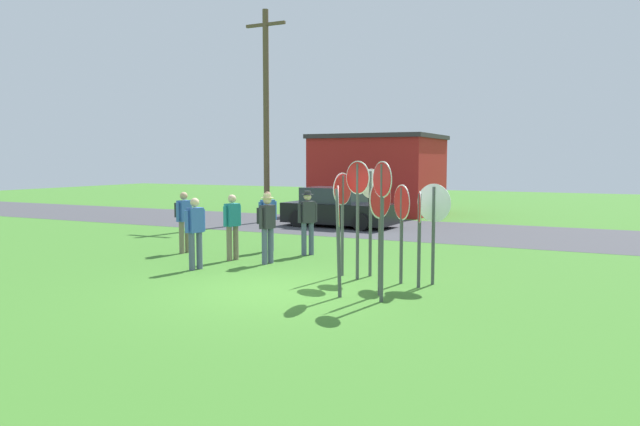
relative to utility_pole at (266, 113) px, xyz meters
The scene contains 20 objects.
ground_plane 13.93m from the utility_pole, 58.12° to the right, with size 80.00×80.00×0.00m, color #3D7528.
street_asphalt 8.29m from the utility_pole, ahead, with size 60.00×6.40×0.01m, color #424247.
building_background 7.12m from the utility_pole, 66.08° to the left, with size 5.62×5.12×3.75m.
utility_pole is the anchor object (origin of this frame).
parked_car_on_street 5.11m from the utility_pole, ahead, with size 4.38×2.18×1.51m.
stop_sign_tallest 13.69m from the utility_pole, 44.13° to the right, with size 0.76×0.24×2.09m.
stop_sign_center_cluster 12.27m from the utility_pole, 50.93° to the right, with size 0.13×0.71×2.29m.
stop_sign_rear_right 12.69m from the utility_pole, 49.98° to the right, with size 0.66×0.31×2.56m.
stop_sign_leaning_right 13.89m from the utility_pole, 45.97° to the right, with size 0.25×0.61×1.96m.
stop_sign_low_front 14.27m from the utility_pole, 53.49° to the right, with size 0.35×0.72×2.11m.
stop_sign_far_back 14.73m from the utility_pole, 50.78° to the right, with size 0.51×0.43×2.55m.
stop_sign_nearest 12.46m from the utility_pole, 48.14° to the right, with size 0.60×0.28×2.38m.
stop_sign_leaning_left 13.41m from the utility_pole, 46.68° to the right, with size 0.52×0.54×2.07m.
stop_sign_rear_left 14.24m from the utility_pole, 50.14° to the right, with size 0.16×0.75×2.23m.
person_in_dark_shirt 11.45m from the utility_pole, 67.80° to the right, with size 0.31×0.55×1.69m.
person_with_sunhat 10.18m from the utility_pole, 64.28° to the right, with size 0.30×0.55×1.69m.
person_on_left 9.58m from the utility_pole, 51.92° to the right, with size 0.39×0.47×1.74m.
person_in_blue 9.19m from the utility_pole, 74.62° to the right, with size 0.38×0.57×1.69m.
person_in_teal 8.87m from the utility_pole, 58.81° to the right, with size 0.37×0.51×1.69m.
person_near_signs 10.69m from the utility_pole, 58.99° to the right, with size 0.42×0.56×1.74m.
Camera 1 is at (5.84, -10.07, 2.58)m, focal length 33.53 mm.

